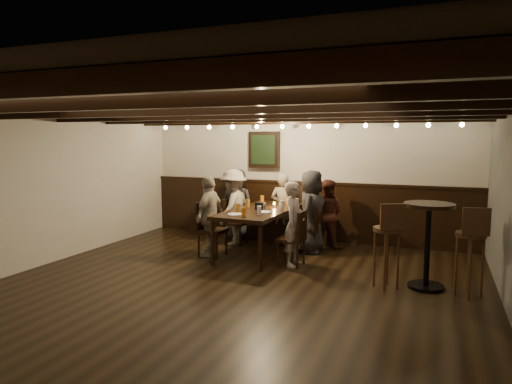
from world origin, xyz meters
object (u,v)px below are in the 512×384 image
at_px(chair_left_far, 212,239).
at_px(person_bench_right, 327,214).
at_px(person_left_far, 210,216).
at_px(bar_stool_left, 386,256).
at_px(high_top_table, 428,233).
at_px(person_bench_left, 237,204).
at_px(chair_right_far, 292,249).
at_px(person_left_near, 234,207).
at_px(chair_left_near, 235,231).
at_px(bar_stool_right, 470,263).
at_px(dining_table, 261,213).
at_px(person_right_near, 311,212).
at_px(person_right_far, 294,224).
at_px(person_bench_centre, 283,208).
at_px(chair_right_near, 309,237).

height_order(chair_left_far, person_bench_right, person_bench_right).
xyz_separation_m(person_left_far, bar_stool_left, (2.95, -0.63, -0.25)).
bearing_deg(high_top_table, person_bench_left, 153.46).
xyz_separation_m(chair_right_far, bar_stool_left, (1.48, -0.58, 0.17)).
xyz_separation_m(person_left_near, bar_stool_left, (2.92, -1.53, -0.28)).
bearing_deg(chair_left_near, person_left_far, -2.03).
bearing_deg(chair_right_far, bar_stool_right, -100.42).
xyz_separation_m(dining_table, person_left_far, (-0.76, -0.43, -0.04)).
relative_size(person_right_near, person_right_far, 1.09).
bearing_deg(person_right_near, person_right_far, 180.00).
relative_size(chair_left_near, person_bench_left, 0.62).
relative_size(person_bench_right, bar_stool_right, 1.08).
bearing_deg(person_bench_left, chair_left_near, 112.01).
xyz_separation_m(person_left_near, person_right_near, (1.50, -0.05, 0.01)).
height_order(person_bench_left, bar_stool_right, person_bench_left).
bearing_deg(person_left_far, high_top_table, 84.74).
bearing_deg(high_top_table, person_right_far, 169.04).
relative_size(person_bench_right, person_left_far, 0.92).
height_order(person_left_far, bar_stool_right, person_left_far).
height_order(person_right_far, bar_stool_right, person_right_far).
distance_m(chair_left_near, chair_left_far, 0.90).
xyz_separation_m(person_bench_centre, person_right_near, (0.73, -0.62, 0.06)).
distance_m(person_bench_left, bar_stool_right, 4.50).
distance_m(chair_left_near, person_bench_centre, 1.02).
distance_m(dining_table, chair_right_far, 0.96).
bearing_deg(person_right_far, chair_right_far, 90.00).
relative_size(dining_table, bar_stool_left, 1.82).
xyz_separation_m(person_right_near, person_right_far, (-0.03, -0.90, -0.06)).
distance_m(chair_right_near, bar_stool_left, 2.09).
height_order(dining_table, chair_right_far, chair_right_far).
distance_m(dining_table, chair_left_far, 0.95).
bearing_deg(chair_left_far, bar_stool_right, 83.34).
relative_size(person_bench_centre, bar_stool_left, 1.14).
distance_m(chair_left_far, person_left_far, 0.40).
distance_m(person_bench_right, person_left_near, 1.71).
bearing_deg(person_right_far, person_bench_centre, 26.57).
xyz_separation_m(bar_stool_left, bar_stool_right, (1.00, 0.05, 0.00)).
bearing_deg(person_bench_left, person_bench_centre, -170.54).
bearing_deg(person_right_far, chair_left_far, 90.00).
xyz_separation_m(chair_left_far, person_bench_centre, (0.76, 1.48, 0.38)).
xyz_separation_m(chair_left_far, bar_stool_right, (3.92, -0.58, 0.15)).
height_order(person_left_near, bar_stool_right, person_left_near).
bearing_deg(chair_left_far, person_bench_left, -172.38).
xyz_separation_m(person_left_near, person_left_far, (-0.03, -0.90, -0.03)).
distance_m(chair_left_far, chair_right_far, 1.44).
height_order(chair_right_far, bar_stool_left, bar_stool_left).
distance_m(chair_right_near, high_top_table, 2.38).
distance_m(person_bench_right, bar_stool_left, 2.31).
relative_size(person_bench_left, high_top_table, 1.22).
relative_size(chair_left_far, person_left_near, 0.65).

